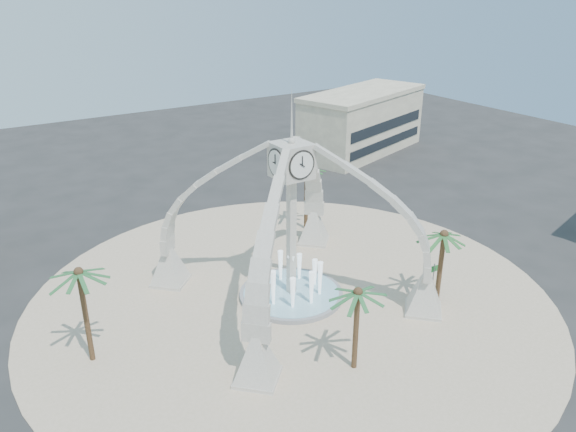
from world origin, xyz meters
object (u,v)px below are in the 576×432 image
fountain (291,293)px  palm_north (307,169)px  palm_east (444,235)px  street_sign (434,272)px  clock_tower (291,220)px  palm_south (358,293)px  palm_west (79,274)px

fountain → palm_north: (8.17, 9.97, 5.91)m
palm_east → street_sign: palm_east is taller
clock_tower → palm_east: clock_tower is taller
palm_east → palm_south: 10.69m
palm_east → palm_north: 16.58m
fountain → palm_north: 14.18m
palm_north → street_sign: size_ratio=2.71×
street_sign → palm_south: bearing=-157.8°
palm_north → palm_south: size_ratio=1.13×
fountain → palm_south: palm_south is taller
clock_tower → palm_west: (-15.09, 0.36, -0.14)m
fountain → palm_west: bearing=178.6°
palm_west → clock_tower: bearing=-1.4°
palm_south → palm_east: bearing=15.2°
palm_north → fountain: bearing=-129.3°
street_sign → fountain: bearing=152.7°
fountain → palm_south: size_ratio=1.28×
fountain → palm_west: size_ratio=1.12×
palm_east → street_sign: 3.93m
clock_tower → street_sign: (9.57, -5.51, -4.63)m
fountain → palm_north: size_ratio=1.14×
fountain → palm_east: size_ratio=1.24×
clock_tower → palm_north: bearing=50.7°
palm_north → palm_south: bearing=-116.2°
palm_south → palm_north: bearing=63.8°
palm_east → palm_west: (-24.07, 6.94, 0.76)m
clock_tower → fountain: bearing=90.0°
clock_tower → palm_east: size_ratio=2.79×
street_sign → palm_north: bearing=97.8°
palm_north → clock_tower: bearing=-129.3°
fountain → street_sign: fountain is taller
fountain → street_sign: size_ratio=3.08×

